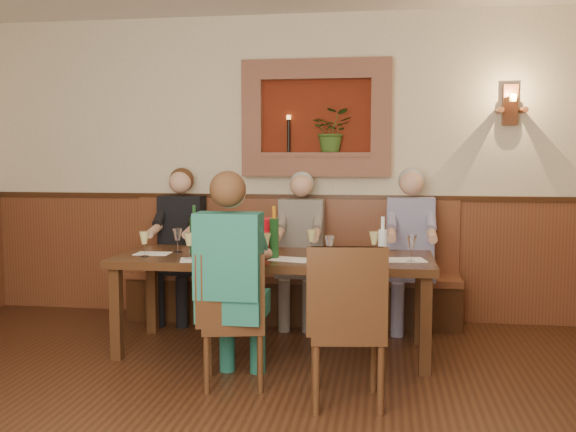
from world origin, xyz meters
name	(u,v)px	position (x,y,z in m)	size (l,w,h in m)	color
room_shell	(206,74)	(0.00, 0.00, 1.89)	(6.04, 6.04, 2.82)	beige
wainscoting	(209,348)	(0.00, 0.00, 0.59)	(6.02, 6.02, 1.15)	brown
wall_niche	(320,123)	(0.24, 2.94, 1.81)	(1.36, 0.30, 1.06)	#611D0D
wall_sconce	(510,106)	(1.90, 2.93, 1.94)	(0.25, 0.20, 0.35)	brown
dining_table	(274,265)	(0.00, 1.85, 0.68)	(2.40, 0.90, 0.75)	#3A1E11
bench	(292,285)	(0.00, 2.79, 0.33)	(3.00, 0.45, 1.11)	#381E0F
chair_near_left	(234,346)	(-0.14, 1.09, 0.26)	(0.47, 0.47, 0.90)	#3A1E11
chair_near_right	(346,358)	(0.61, 0.87, 0.29)	(0.49, 0.49, 0.99)	#3A1E11
person_bench_left	(180,258)	(-1.03, 2.69, 0.58)	(0.41, 0.50, 1.40)	black
person_bench_mid	(300,262)	(0.09, 2.69, 0.56)	(0.40, 0.49, 1.37)	#585451
person_bench_right	(410,263)	(1.06, 2.69, 0.58)	(0.41, 0.50, 1.40)	navy
person_chair_front	(232,298)	(-0.14, 1.07, 0.59)	(0.42, 0.51, 1.42)	#195358
spittoon_bucket	(261,237)	(-0.10, 1.83, 0.89)	(0.25, 0.25, 0.28)	red
wine_bottle_green_a	(274,237)	(0.02, 1.73, 0.91)	(0.07, 0.07, 0.39)	#19471E
wine_bottle_green_b	(194,234)	(-0.64, 1.89, 0.90)	(0.07, 0.07, 0.37)	#19471E
water_bottle	(383,247)	(0.82, 1.46, 0.89)	(0.08, 0.08, 0.35)	silver
tasting_sheet_a	(153,253)	(-0.95, 1.80, 0.75)	(0.27, 0.19, 0.00)	white
tasting_sheet_b	(291,259)	(0.16, 1.68, 0.75)	(0.30, 0.21, 0.00)	white
tasting_sheet_c	(403,260)	(0.97, 1.78, 0.75)	(0.32, 0.23, 0.00)	white
tasting_sheet_d	(202,260)	(-0.49, 1.57, 0.75)	(0.31, 0.22, 0.00)	white
wine_glass_0	(374,244)	(0.76, 1.89, 0.85)	(0.08, 0.08, 0.19)	#D1C97D
wine_glass_1	(178,240)	(-0.78, 1.89, 0.85)	(0.08, 0.08, 0.19)	white
wine_glass_2	(236,248)	(-0.22, 1.54, 0.85)	(0.08, 0.08, 0.19)	#D1C97D
wine_glass_3	(412,249)	(1.03, 1.71, 0.85)	(0.08, 0.08, 0.19)	white
wine_glass_4	(266,246)	(-0.03, 1.70, 0.85)	(0.08, 0.08, 0.19)	#D1C97D
wine_glass_5	(330,249)	(0.44, 1.62, 0.85)	(0.08, 0.08, 0.19)	white
wine_glass_6	(311,242)	(0.27, 1.97, 0.85)	(0.08, 0.08, 0.19)	#D1C97D
wine_glass_7	(144,244)	(-0.96, 1.65, 0.85)	(0.08, 0.08, 0.19)	#D1C97D
wine_glass_8	(189,246)	(-0.60, 1.62, 0.85)	(0.08, 0.08, 0.19)	#D1C97D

